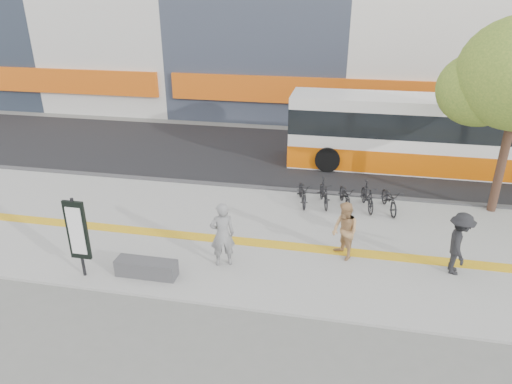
% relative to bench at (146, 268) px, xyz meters
% --- Properties ---
extents(ground, '(120.00, 120.00, 0.00)m').
position_rel_bench_xyz_m(ground, '(2.60, 1.20, -0.30)').
color(ground, slate).
rests_on(ground, ground).
extents(sidewalk, '(40.00, 7.00, 0.08)m').
position_rel_bench_xyz_m(sidewalk, '(2.60, 2.70, -0.27)').
color(sidewalk, slate).
rests_on(sidewalk, ground).
extents(tactile_strip, '(40.00, 0.45, 0.01)m').
position_rel_bench_xyz_m(tactile_strip, '(2.60, 2.20, -0.22)').
color(tactile_strip, gold).
rests_on(tactile_strip, sidewalk).
extents(street, '(40.00, 8.00, 0.06)m').
position_rel_bench_xyz_m(street, '(2.60, 10.20, -0.28)').
color(street, black).
rests_on(street, ground).
extents(curb, '(40.00, 0.25, 0.14)m').
position_rel_bench_xyz_m(curb, '(2.60, 6.20, -0.23)').
color(curb, '#3D3E40').
rests_on(curb, ground).
extents(bench, '(1.60, 0.45, 0.45)m').
position_rel_bench_xyz_m(bench, '(0.00, 0.00, 0.00)').
color(bench, '#3D3E40').
rests_on(bench, sidewalk).
extents(signboard, '(0.55, 0.10, 2.20)m').
position_rel_bench_xyz_m(signboard, '(-1.60, -0.31, 1.06)').
color(signboard, black).
rests_on(signboard, sidewalk).
extents(bus, '(11.05, 2.62, 2.94)m').
position_rel_bench_xyz_m(bus, '(8.01, 9.70, 1.14)').
color(bus, white).
rests_on(bus, street).
extents(bicycle_row, '(3.80, 1.66, 0.92)m').
position_rel_bench_xyz_m(bicycle_row, '(4.94, 5.20, 0.21)').
color(bicycle_row, black).
rests_on(bicycle_row, sidewalk).
extents(seated_woman, '(0.78, 0.65, 1.81)m').
position_rel_bench_xyz_m(seated_woman, '(1.80, 0.92, 0.68)').
color(seated_woman, black).
rests_on(seated_woman, sidewalk).
extents(pedestrian_tan, '(0.96, 1.01, 1.64)m').
position_rel_bench_xyz_m(pedestrian_tan, '(4.96, 1.90, 0.59)').
color(pedestrian_tan, '#AC8254').
rests_on(pedestrian_tan, sidewalk).
extents(pedestrian_dark, '(0.71, 1.14, 1.71)m').
position_rel_bench_xyz_m(pedestrian_dark, '(7.85, 1.74, 0.63)').
color(pedestrian_dark, black).
rests_on(pedestrian_dark, sidewalk).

